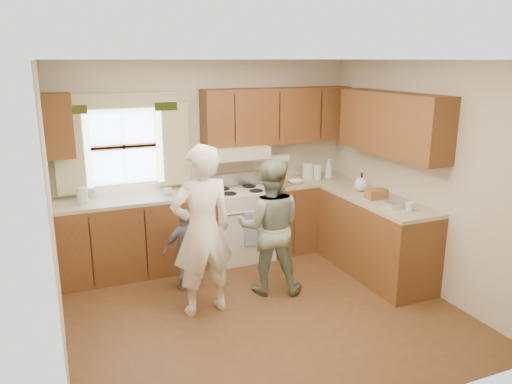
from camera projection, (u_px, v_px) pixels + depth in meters
name	position (u px, v px, depth m)	size (l,w,h in m)	color
room	(262.00, 193.00, 4.83)	(3.80, 3.80, 3.80)	#513219
kitchen_fixtures	(273.00, 199.00, 6.13)	(3.80, 2.25, 2.15)	#42210E
stove	(239.00, 222.00, 6.42)	(0.76, 0.67, 1.07)	silver
woman_left	(202.00, 231.00, 4.91)	(0.63, 0.42, 1.74)	white
woman_right	(270.00, 227.00, 5.40)	(0.72, 0.56, 1.49)	#2D452F
child	(187.00, 249.00, 5.53)	(0.54, 0.23, 0.93)	gray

